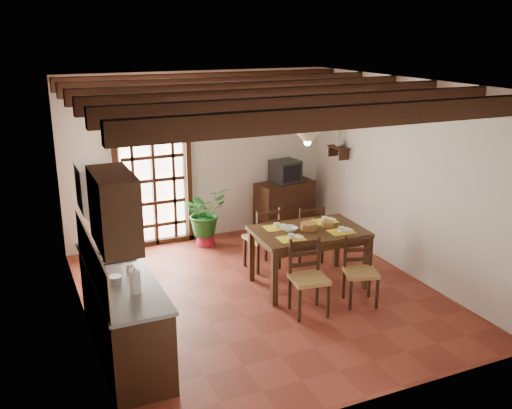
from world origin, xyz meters
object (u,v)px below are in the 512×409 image
chair_near_right (360,283)px  chair_far_left (262,249)px  dining_table (308,237)px  crt_tv (285,171)px  kitchen_counter (122,310)px  sideboard (285,206)px  chair_near_left (308,291)px  potted_plant (205,212)px  chair_far_right (307,243)px  pendant_lamp (308,136)px

chair_near_right → chair_far_left: size_ratio=0.91×
dining_table → crt_tv: bearing=73.8°
chair_far_left → crt_tv: 1.92m
kitchen_counter → sideboard: bearing=39.5°
chair_near_left → chair_near_right: 0.75m
kitchen_counter → potted_plant: size_ratio=1.09×
kitchen_counter → chair_near_right: (3.03, -0.13, -0.20)m
chair_near_left → chair_far_right: bearing=69.2°
chair_far_right → sideboard: chair_far_right is taller
sideboard → chair_far_right: bearing=-113.7°
crt_tv → pendant_lamp: (-0.74, -2.07, 1.01)m
kitchen_counter → pendant_lamp: pendant_lamp is taller
kitchen_counter → chair_near_left: 2.29m
dining_table → crt_tv: (0.74, 2.17, 0.36)m
chair_near_right → chair_far_right: 1.53m
chair_near_right → sideboard: bearing=99.6°
crt_tv → dining_table: bearing=-118.1°
potted_plant → chair_far_right: bearing=-46.6°
kitchen_counter → crt_tv: bearing=39.5°
kitchen_counter → dining_table: bearing=13.6°
dining_table → potted_plant: 2.18m
chair_near_left → chair_near_right: size_ratio=1.08×
chair_far_left → potted_plant: bearing=-78.3°
chair_near_left → chair_near_right: chair_near_left is taller
chair_far_left → potted_plant: potted_plant is taller
potted_plant → chair_near_left: bearing=-81.8°
kitchen_counter → chair_far_right: 3.40m
kitchen_counter → pendant_lamp: (2.69, 0.75, 1.60)m
dining_table → chair_far_right: (0.41, 0.75, -0.42)m
potted_plant → kitchen_counter: bearing=-125.2°
chair_near_right → kitchen_counter: bearing=-165.3°
chair_far_right → sideboard: bearing=-95.5°
kitchen_counter → crt_tv: kitchen_counter is taller
pendant_lamp → kitchen_counter: bearing=-164.4°
dining_table → pendant_lamp: pendant_lamp is taller
dining_table → chair_far_right: size_ratio=1.68×
dining_table → pendant_lamp: size_ratio=1.81×
kitchen_counter → crt_tv: 4.47m
sideboard → pendant_lamp: size_ratio=1.22×
pendant_lamp → chair_near_left: bearing=-115.6°
crt_tv → potted_plant: size_ratio=0.25×
chair_far_left → potted_plant: 1.36m
chair_near_left → potted_plant: potted_plant is taller
chair_near_right → sideboard: same height
kitchen_counter → chair_near_right: 3.04m
dining_table → potted_plant: size_ratio=0.75×
chair_near_right → potted_plant: potted_plant is taller
chair_near_left → sideboard: (1.14, 2.92, 0.14)m
chair_far_left → chair_far_right: (0.74, -0.03, -0.02)m
chair_near_right → crt_tv: size_ratio=1.72×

